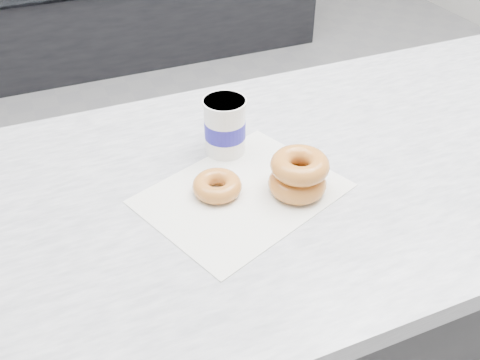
% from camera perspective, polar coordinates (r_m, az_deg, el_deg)
% --- Properties ---
extents(ground, '(5.00, 5.00, 0.00)m').
position_cam_1_polar(ground, '(2.10, 2.20, -8.33)').
color(ground, gray).
rests_on(ground, ground).
extents(counter, '(3.06, 0.76, 0.90)m').
position_cam_1_polar(counter, '(1.43, 12.89, -11.40)').
color(counter, '#333335').
rests_on(counter, ground).
extents(wax_paper, '(0.41, 0.36, 0.00)m').
position_cam_1_polar(wax_paper, '(0.97, 0.26, -1.43)').
color(wax_paper, silver).
rests_on(wax_paper, counter).
extents(donut_single, '(0.11, 0.11, 0.03)m').
position_cam_1_polar(donut_single, '(0.96, -2.46, -0.62)').
color(donut_single, gold).
rests_on(donut_single, wax_paper).
extents(donut_stack, '(0.15, 0.15, 0.07)m').
position_cam_1_polar(donut_stack, '(0.95, 6.27, 0.62)').
color(donut_stack, gold).
rests_on(donut_stack, wax_paper).
extents(coffee_cup, '(0.09, 0.09, 0.12)m').
position_cam_1_polar(coffee_cup, '(1.04, -1.62, 5.79)').
color(coffee_cup, white).
rests_on(coffee_cup, counter).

